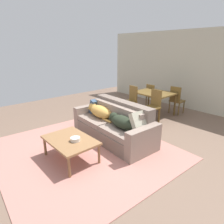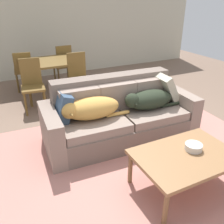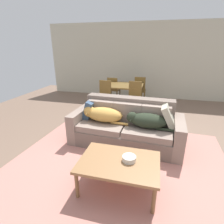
# 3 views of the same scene
# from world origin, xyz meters

# --- Properties ---
(ground_plane) EXTENTS (10.00, 10.00, 0.00)m
(ground_plane) POSITION_xyz_m (0.00, 0.00, 0.00)
(ground_plane) COLOR #765C4C
(back_partition) EXTENTS (8.00, 0.12, 2.70)m
(back_partition) POSITION_xyz_m (0.00, 4.00, 1.35)
(back_partition) COLOR beige
(back_partition) RESTS_ON ground
(area_rug) EXTENTS (3.77, 3.53, 0.01)m
(area_rug) POSITION_xyz_m (-0.25, -0.56, 0.01)
(area_rug) COLOR tan
(area_rug) RESTS_ON ground
(couch) EXTENTS (2.22, 1.00, 0.90)m
(couch) POSITION_xyz_m (-0.25, 0.32, 0.34)
(couch) COLOR #726257
(couch) RESTS_ON ground
(dog_on_left_cushion) EXTENTS (0.94, 0.41, 0.30)m
(dog_on_left_cushion) POSITION_xyz_m (-0.73, 0.26, 0.60)
(dog_on_left_cushion) COLOR gold
(dog_on_left_cushion) RESTS_ON couch
(dog_on_right_cushion) EXTENTS (0.87, 0.39, 0.28)m
(dog_on_right_cushion) POSITION_xyz_m (0.15, 0.19, 0.59)
(dog_on_right_cushion) COLOR #262E20
(dog_on_right_cushion) RESTS_ON couch
(throw_pillow_by_left_arm) EXTENTS (0.25, 0.40, 0.41)m
(throw_pillow_by_left_arm) POSITION_xyz_m (-1.05, 0.41, 0.62)
(throw_pillow_by_left_arm) COLOR #374D67
(throw_pillow_by_left_arm) RESTS_ON couch
(throw_pillow_by_right_arm) EXTENTS (0.34, 0.48, 0.46)m
(throw_pillow_by_right_arm) POSITION_xyz_m (0.56, 0.33, 0.65)
(throw_pillow_by_right_arm) COLOR #B5B097
(throw_pillow_by_right_arm) RESTS_ON couch
(coffee_table) EXTENTS (1.07, 0.74, 0.44)m
(coffee_table) POSITION_xyz_m (-0.12, -0.95, 0.39)
(coffee_table) COLOR #966942
(coffee_table) RESTS_ON ground
(bowl_on_coffee_table) EXTENTS (0.19, 0.19, 0.07)m
(bowl_on_coffee_table) POSITION_xyz_m (0.01, -0.91, 0.47)
(bowl_on_coffee_table) COLOR silver
(bowl_on_coffee_table) RESTS_ON coffee_table
(dining_table) EXTENTS (1.16, 0.96, 0.74)m
(dining_table) POSITION_xyz_m (-0.71, 2.48, 0.67)
(dining_table) COLOR brown
(dining_table) RESTS_ON ground
(dining_chair_near_left) EXTENTS (0.44, 0.44, 0.95)m
(dining_chair_near_left) POSITION_xyz_m (-1.19, 1.90, 0.52)
(dining_chair_near_left) COLOR brown
(dining_chair_near_left) RESTS_ON ground
(dining_chair_near_right) EXTENTS (0.42, 0.42, 0.96)m
(dining_chair_near_right) POSITION_xyz_m (-0.30, 1.92, 0.53)
(dining_chair_near_right) COLOR brown
(dining_chair_near_right) RESTS_ON ground
(dining_chair_far_left) EXTENTS (0.44, 0.44, 0.87)m
(dining_chair_far_left) POSITION_xyz_m (-1.19, 3.02, 0.49)
(dining_chair_far_left) COLOR brown
(dining_chair_far_left) RESTS_ON ground
(dining_chair_far_right) EXTENTS (0.42, 0.42, 0.92)m
(dining_chair_far_right) POSITION_xyz_m (-0.27, 3.11, 0.50)
(dining_chair_far_right) COLOR brown
(dining_chair_far_right) RESTS_ON ground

